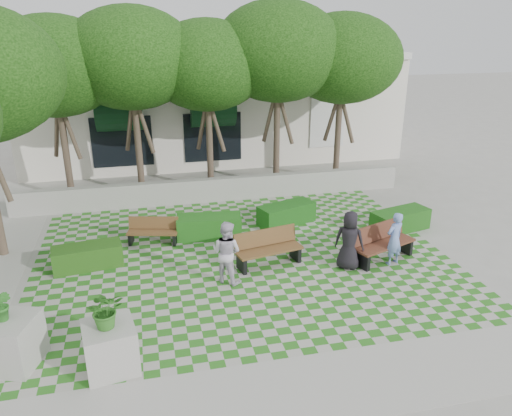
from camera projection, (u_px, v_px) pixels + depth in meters
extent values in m
plane|color=gray|center=(251.00, 275.00, 13.87)|extent=(90.00, 90.00, 0.00)
plane|color=#2B721E|center=(243.00, 259.00, 14.78)|extent=(12.00, 12.00, 0.00)
cube|color=#9E9B93|center=(304.00, 390.00, 9.60)|extent=(16.00, 2.00, 0.01)
cube|color=#9E9B93|center=(216.00, 190.00, 19.34)|extent=(15.00, 0.36, 0.90)
cube|color=#4F291B|center=(384.00, 244.00, 14.57)|extent=(2.11, 1.29, 0.07)
cube|color=#4F291B|center=(378.00, 231.00, 14.68)|extent=(1.94, 0.85, 0.51)
cube|color=black|center=(362.00, 260.00, 14.19)|extent=(0.30, 0.56, 0.49)
cube|color=black|center=(404.00, 245.00, 15.13)|extent=(0.30, 0.56, 0.49)
cube|color=brown|center=(269.00, 250.00, 14.26)|extent=(2.02, 0.97, 0.06)
cube|color=brown|center=(265.00, 237.00, 14.39)|extent=(1.93, 0.52, 0.49)
cube|color=black|center=(242.00, 264.00, 14.01)|extent=(0.21, 0.55, 0.47)
cube|color=black|center=(295.00, 252.00, 14.68)|extent=(0.21, 0.55, 0.47)
cube|color=brown|center=(153.00, 232.00, 15.66)|extent=(1.64, 0.84, 0.05)
cube|color=brown|center=(154.00, 223.00, 15.78)|extent=(1.55, 0.49, 0.39)
cube|color=black|center=(131.00, 238.00, 15.74)|extent=(0.19, 0.44, 0.38)
cube|color=black|center=(175.00, 238.00, 15.72)|extent=(0.19, 0.44, 0.38)
cube|color=#184C14|center=(400.00, 220.00, 16.69)|extent=(2.14, 1.28, 0.70)
cube|color=#164C14|center=(286.00, 214.00, 17.24)|extent=(2.14, 1.41, 0.70)
cube|color=#195316|center=(209.00, 227.00, 16.16)|extent=(2.14, 1.04, 0.72)
cube|color=#1F4A13|center=(88.00, 256.00, 14.21)|extent=(1.99, 1.02, 0.67)
cube|color=#9E9B93|center=(110.00, 348.00, 10.04)|extent=(1.16, 1.16, 1.00)
imported|color=#307123|center=(106.00, 310.00, 9.72)|extent=(0.80, 0.72, 0.78)
cube|color=#9E9B93|center=(10.00, 342.00, 10.16)|extent=(1.33, 1.33, 1.06)
imported|color=#2D7525|center=(2.00, 305.00, 9.84)|extent=(0.46, 0.41, 0.70)
imported|color=#7690D7|center=(394.00, 239.00, 14.26)|extent=(0.67, 0.56, 1.58)
imported|color=black|center=(349.00, 240.00, 13.98)|extent=(1.00, 0.91, 1.71)
imported|color=silver|center=(226.00, 252.00, 13.26)|extent=(1.07, 1.05, 1.74)
cylinder|color=#47382B|center=(66.00, 154.00, 18.96)|extent=(0.26, 0.26, 3.64)
ellipsoid|color=#1E4C11|center=(54.00, 66.00, 17.79)|extent=(4.80, 4.80, 3.60)
cylinder|color=#47382B|center=(139.00, 148.00, 19.50)|extent=(0.26, 0.26, 3.81)
ellipsoid|color=#1E4C11|center=(131.00, 58.00, 18.28)|extent=(5.00, 5.00, 3.75)
cylinder|color=#47382B|center=(210.00, 147.00, 20.13)|extent=(0.26, 0.26, 3.58)
ellipsoid|color=#1E4C11|center=(207.00, 65.00, 18.98)|extent=(4.60, 4.60, 3.45)
cylinder|color=#47382B|center=(277.00, 139.00, 20.67)|extent=(0.26, 0.26, 3.92)
ellipsoid|color=#1E4C11|center=(278.00, 51.00, 19.41)|extent=(5.20, 5.20, 3.90)
cylinder|color=#47382B|center=(338.00, 139.00, 21.28)|extent=(0.26, 0.26, 3.70)
ellipsoid|color=#1E4C11|center=(342.00, 58.00, 20.09)|extent=(4.80, 4.80, 3.60)
cube|color=silver|center=(210.00, 103.00, 26.09)|extent=(18.00, 8.00, 5.00)
cube|color=white|center=(222.00, 59.00, 21.55)|extent=(18.00, 0.30, 0.30)
cube|color=black|center=(327.00, 119.00, 23.60)|extent=(1.40, 0.10, 2.40)
cylinder|color=#0E3518|center=(119.00, 110.00, 21.30)|extent=(3.00, 1.80, 1.80)
cube|color=black|center=(122.00, 142.00, 21.81)|extent=(2.60, 0.08, 2.20)
cylinder|color=#0E3518|center=(212.00, 106.00, 22.15)|extent=(3.00, 1.80, 1.80)
cube|color=black|center=(213.00, 137.00, 22.65)|extent=(2.60, 0.08, 2.20)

